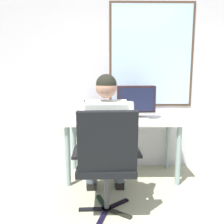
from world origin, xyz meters
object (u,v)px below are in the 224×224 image
(crt_monitor, at_px, (136,100))
(wine_glass, at_px, (114,113))
(desk, at_px, (122,129))
(person_seated, at_px, (106,137))
(office_chair, at_px, (107,156))
(laptop, at_px, (96,114))

(crt_monitor, xyz_separation_m, wine_glass, (-0.27, -0.19, -0.13))
(desk, relative_size, person_seated, 1.09)
(desk, xyz_separation_m, wine_glass, (-0.10, -0.15, 0.22))
(office_chair, distance_m, person_seated, 0.28)
(person_seated, relative_size, laptop, 3.85)
(desk, height_order, office_chair, office_chair)
(crt_monitor, relative_size, laptop, 1.38)
(person_seated, bearing_deg, wine_glass, 79.21)
(person_seated, relative_size, wine_glass, 9.29)
(crt_monitor, relative_size, wine_glass, 3.34)
(desk, distance_m, wine_glass, 0.29)
(office_chair, height_order, crt_monitor, crt_monitor)
(office_chair, height_order, wine_glass, office_chair)
(laptop, bearing_deg, person_seated, -79.08)
(laptop, xyz_separation_m, wine_glass, (0.22, -0.22, 0.04))
(crt_monitor, height_order, laptop, crt_monitor)
(desk, relative_size, laptop, 4.19)
(crt_monitor, bearing_deg, person_seated, -118.90)
(person_seated, height_order, laptop, person_seated)
(person_seated, distance_m, crt_monitor, 0.80)
(person_seated, relative_size, crt_monitor, 2.78)
(desk, bearing_deg, crt_monitor, 11.83)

